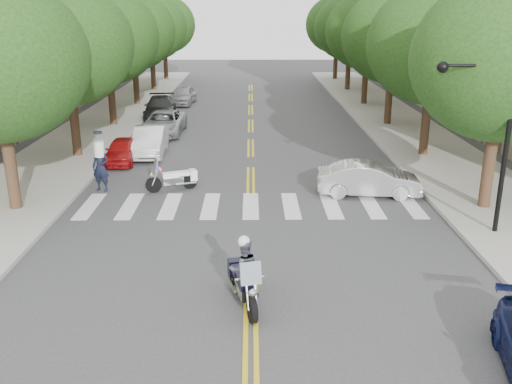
{
  "coord_description": "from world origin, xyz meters",
  "views": [
    {
      "loc": [
        0.02,
        -14.21,
        7.32
      ],
      "look_at": [
        0.18,
        4.24,
        1.3
      ],
      "focal_mm": 40.0,
      "sensor_mm": 36.0,
      "label": 1
    }
  ],
  "objects_px": {
    "motorcycle_police": "(244,274)",
    "convertible": "(369,179)",
    "officer_standing": "(101,167)",
    "motorcycle_parked": "(176,179)"
  },
  "relations": [
    {
      "from": "convertible",
      "to": "motorcycle_police",
      "type": "bearing_deg",
      "value": 155.85
    },
    {
      "from": "motorcycle_police",
      "to": "motorcycle_parked",
      "type": "relative_size",
      "value": 1.11
    },
    {
      "from": "motorcycle_parked",
      "to": "motorcycle_police",
      "type": "bearing_deg",
      "value": 175.25
    },
    {
      "from": "officer_standing",
      "to": "motorcycle_parked",
      "type": "bearing_deg",
      "value": 17.03
    },
    {
      "from": "motorcycle_police",
      "to": "officer_standing",
      "type": "bearing_deg",
      "value": -71.11
    },
    {
      "from": "motorcycle_police",
      "to": "convertible",
      "type": "bearing_deg",
      "value": -132.51
    },
    {
      "from": "convertible",
      "to": "officer_standing",
      "type": "bearing_deg",
      "value": 91.21
    },
    {
      "from": "motorcycle_parked",
      "to": "officer_standing",
      "type": "relative_size",
      "value": 1.04
    },
    {
      "from": "officer_standing",
      "to": "convertible",
      "type": "relative_size",
      "value": 0.49
    },
    {
      "from": "motorcycle_police",
      "to": "convertible",
      "type": "height_order",
      "value": "motorcycle_police"
    }
  ]
}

